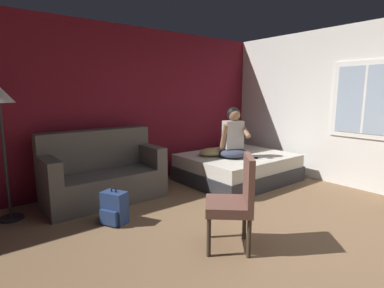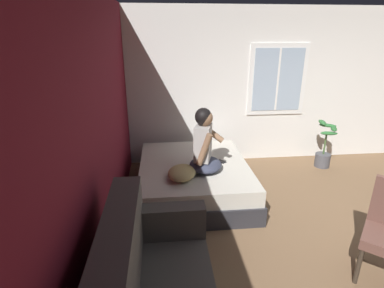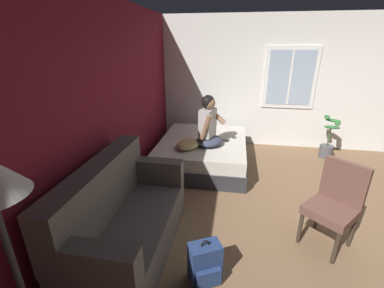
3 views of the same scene
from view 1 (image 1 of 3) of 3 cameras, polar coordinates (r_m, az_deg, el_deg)
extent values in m
plane|color=brown|center=(3.44, 16.87, -18.43)|extent=(40.00, 40.00, 0.00)
cube|color=maroon|center=(5.44, -10.52, 6.99)|extent=(10.28, 0.16, 2.70)
cube|color=white|center=(5.57, 30.06, 7.30)|extent=(0.02, 1.04, 1.24)
cube|color=#9EB2C6|center=(5.55, 30.00, 7.30)|extent=(0.01, 0.88, 1.08)
cube|color=white|center=(5.55, 30.00, 7.30)|extent=(0.01, 0.04, 1.08)
cube|color=#2D2D33|center=(5.62, 8.56, -5.48)|extent=(1.92, 1.59, 0.26)
cube|color=beige|center=(5.56, 8.62, -3.10)|extent=(1.86, 1.55, 0.22)
cube|color=#514C47|center=(4.68, -16.19, -7.77)|extent=(1.70, 0.80, 0.44)
cube|color=#514C47|center=(4.83, -17.82, -0.95)|extent=(1.70, 0.24, 0.60)
cube|color=#514C47|center=(4.37, -25.72, -4.43)|extent=(0.18, 0.80, 0.32)
cube|color=#514C47|center=(4.90, -8.15, -2.09)|extent=(0.18, 0.80, 0.32)
cylinder|color=#382D23|center=(3.43, 3.24, -14.34)|extent=(0.04, 0.04, 0.40)
cylinder|color=#382D23|center=(3.08, 3.21, -17.31)|extent=(0.04, 0.04, 0.40)
cylinder|color=#382D23|center=(3.45, 9.95, -14.31)|extent=(0.04, 0.04, 0.40)
cylinder|color=#382D23|center=(3.10, 10.80, -17.25)|extent=(0.04, 0.04, 0.40)
cube|color=brown|center=(3.16, 6.90, -11.65)|extent=(0.65, 0.65, 0.10)
cube|color=brown|center=(3.08, 10.74, -6.59)|extent=(0.35, 0.38, 0.48)
ellipsoid|color=#383D51|center=(5.26, 7.92, -1.72)|extent=(0.63, 0.57, 0.16)
cube|color=#B2ADA8|center=(5.24, 7.79, 1.79)|extent=(0.37, 0.29, 0.48)
cylinder|color=#936B4C|center=(5.10, 6.09, 1.39)|extent=(0.14, 0.23, 0.44)
cylinder|color=#936B4C|center=(5.24, 9.87, 2.84)|extent=(0.19, 0.38, 0.29)
sphere|color=#936B4C|center=(5.18, 7.99, 5.54)|extent=(0.21, 0.21, 0.21)
ellipsoid|color=black|center=(5.20, 7.89, 5.72)|extent=(0.28, 0.28, 0.23)
cube|color=navy|center=(3.89, -14.55, -11.63)|extent=(0.30, 0.35, 0.40)
cube|color=navy|center=(3.84, -15.59, -13.40)|extent=(0.15, 0.24, 0.18)
torus|color=black|center=(3.82, -14.69, -8.62)|extent=(0.05, 0.08, 0.09)
ellipsoid|color=tan|center=(5.36, 3.83, -1.53)|extent=(0.55, 0.46, 0.14)
cube|color=black|center=(5.28, 12.04, -2.62)|extent=(0.16, 0.13, 0.01)
cylinder|color=black|center=(4.57, -31.16, -11.99)|extent=(0.28, 0.28, 0.03)
cylinder|color=black|center=(4.37, -32.01, -2.89)|extent=(0.04, 0.04, 1.45)
camera|label=2|loc=(4.18, -39.51, 16.60)|focal=28.00mm
camera|label=3|loc=(3.23, -47.94, 16.47)|focal=24.00mm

